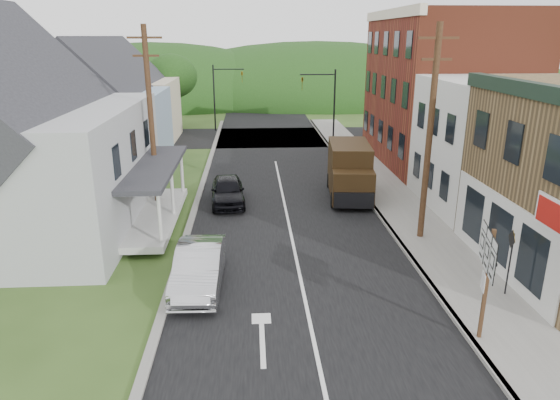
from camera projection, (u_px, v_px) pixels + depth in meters
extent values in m
plane|color=#2D4719|center=(301.00, 279.00, 18.23)|extent=(120.00, 120.00, 0.00)
cube|color=black|center=(283.00, 196.00, 27.71)|extent=(9.00, 90.00, 0.02)
cube|color=black|center=(270.00, 137.00, 43.82)|extent=(60.00, 9.00, 0.02)
cube|color=slate|center=(397.00, 204.00, 26.12)|extent=(2.80, 55.00, 0.15)
cube|color=slate|center=(372.00, 205.00, 26.05)|extent=(0.20, 55.00, 0.15)
cube|color=slate|center=(195.00, 209.00, 25.53)|extent=(0.30, 55.00, 0.12)
cube|color=silver|center=(511.00, 146.00, 24.96)|extent=(8.00, 7.00, 6.50)
cube|color=maroon|center=(444.00, 90.00, 33.42)|extent=(8.00, 12.00, 10.00)
cube|color=#A3A5A8|center=(22.00, 170.00, 22.37)|extent=(10.00, 12.00, 5.50)
cube|color=#8093AF|center=(110.00, 131.00, 32.93)|extent=(7.00, 8.00, 5.00)
cube|color=beige|center=(132.00, 111.00, 41.44)|extent=(7.00, 8.00, 5.00)
cylinder|color=#472D19|center=(429.00, 138.00, 20.45)|extent=(0.26, 0.26, 9.00)
cube|color=#472D19|center=(439.00, 38.00, 19.23)|extent=(1.60, 0.10, 0.10)
cube|color=#472D19|center=(437.00, 59.00, 19.48)|extent=(1.20, 0.10, 0.10)
cylinder|color=#472D19|center=(151.00, 122.00, 24.03)|extent=(0.26, 0.26, 9.00)
cube|color=#472D19|center=(144.00, 38.00, 22.81)|extent=(1.60, 0.10, 0.10)
cube|color=#472D19|center=(146.00, 56.00, 23.06)|extent=(1.20, 0.10, 0.10)
cylinder|color=black|center=(334.00, 108.00, 39.85)|extent=(0.14, 0.14, 6.00)
cylinder|color=black|center=(318.00, 74.00, 38.96)|extent=(2.80, 0.10, 0.10)
imported|color=olive|center=(302.00, 84.00, 39.11)|extent=(0.16, 0.20, 1.00)
cylinder|color=black|center=(214.00, 98.00, 45.92)|extent=(0.14, 0.14, 6.00)
cylinder|color=black|center=(229.00, 69.00, 45.18)|extent=(2.80, 0.10, 0.10)
imported|color=olive|center=(242.00, 77.00, 45.47)|extent=(0.16, 0.20, 1.00)
cylinder|color=#382616|center=(7.00, 126.00, 35.36)|extent=(0.36, 0.36, 4.76)
cylinder|color=#382616|center=(174.00, 108.00, 47.44)|extent=(0.36, 0.36, 3.92)
ellipsoid|color=#16320F|center=(171.00, 76.00, 46.52)|extent=(4.80, 4.80, 4.08)
ellipsoid|color=#16320F|center=(262.00, 99.00, 70.37)|extent=(90.00, 30.00, 16.00)
imported|color=#B3B3B8|center=(199.00, 268.00, 17.48)|extent=(1.69, 4.57, 1.49)
imported|color=black|center=(228.00, 191.00, 26.23)|extent=(1.97, 4.33, 1.44)
cube|color=black|center=(349.00, 167.00, 27.50)|extent=(2.49, 4.20, 2.65)
cube|color=black|center=(353.00, 187.00, 25.40)|extent=(2.23, 1.66, 1.73)
cube|color=black|center=(353.00, 172.00, 25.34)|extent=(2.02, 1.28, 0.05)
cube|color=black|center=(354.00, 200.00, 24.80)|extent=(2.01, 0.34, 0.82)
cylinder|color=black|center=(333.00, 200.00, 25.75)|extent=(0.34, 0.84, 0.82)
cylinder|color=black|center=(371.00, 200.00, 25.67)|extent=(0.34, 0.84, 0.82)
cylinder|color=black|center=(329.00, 181.00, 29.21)|extent=(0.34, 0.84, 0.82)
cylinder|color=black|center=(362.00, 181.00, 29.14)|extent=(0.34, 0.84, 0.82)
cube|color=#472D19|center=(486.00, 285.00, 13.98)|extent=(0.13, 0.13, 3.35)
cube|color=black|center=(489.00, 250.00, 13.66)|extent=(0.51, 1.86, 0.08)
cube|color=silver|center=(495.00, 246.00, 12.91)|extent=(0.15, 0.51, 0.21)
cube|color=silver|center=(493.00, 261.00, 13.04)|extent=(0.16, 0.56, 0.53)
cube|color=silver|center=(491.00, 275.00, 13.18)|extent=(0.15, 0.51, 0.27)
cube|color=silver|center=(490.00, 236.00, 13.53)|extent=(0.15, 0.51, 0.21)
cube|color=silver|center=(488.00, 250.00, 13.67)|extent=(0.16, 0.56, 0.53)
cube|color=silver|center=(486.00, 265.00, 13.80)|extent=(0.15, 0.51, 0.27)
cube|color=silver|center=(485.00, 227.00, 14.16)|extent=(0.15, 0.51, 0.21)
cube|color=silver|center=(483.00, 241.00, 14.29)|extent=(0.16, 0.56, 0.53)
cube|color=silver|center=(481.00, 255.00, 14.43)|extent=(0.15, 0.51, 0.27)
cube|color=silver|center=(483.00, 282.00, 13.97)|extent=(0.12, 0.42, 0.53)
cylinder|color=black|center=(509.00, 264.00, 16.59)|extent=(0.06, 0.06, 2.20)
cube|color=black|center=(512.00, 239.00, 16.30)|extent=(0.12, 0.64, 0.65)
cube|color=yellow|center=(512.00, 239.00, 16.30)|extent=(0.12, 0.58, 0.58)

